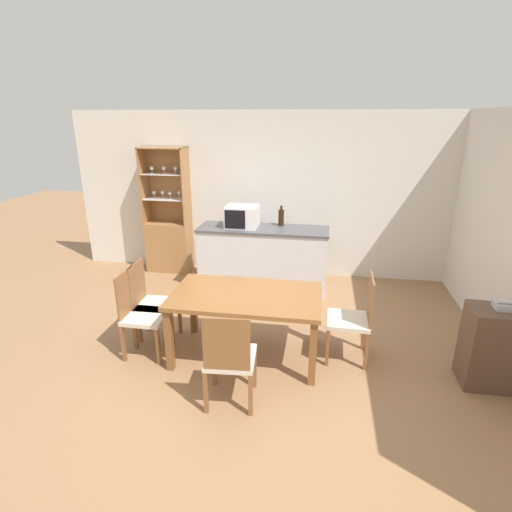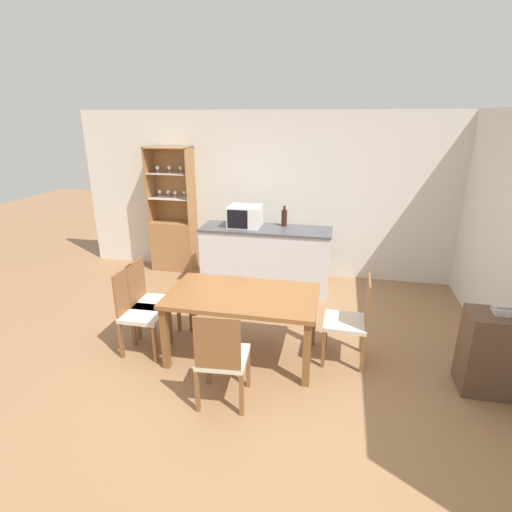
# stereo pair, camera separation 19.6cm
# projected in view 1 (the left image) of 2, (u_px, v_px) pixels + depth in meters

# --- Properties ---
(ground_plane) EXTENTS (18.00, 18.00, 0.00)m
(ground_plane) POSITION_uv_depth(u_px,v_px,m) (254.00, 360.00, 4.24)
(ground_plane) COLOR #936B47
(wall_back) EXTENTS (6.80, 0.06, 2.55)m
(wall_back) POSITION_uv_depth(u_px,v_px,m) (282.00, 196.00, 6.27)
(wall_back) COLOR silver
(wall_back) RESTS_ON ground_plane
(kitchen_counter) EXTENTS (1.89, 0.60, 0.93)m
(kitchen_counter) POSITION_uv_depth(u_px,v_px,m) (263.00, 258.00, 5.90)
(kitchen_counter) COLOR silver
(kitchen_counter) RESTS_ON ground_plane
(display_cabinet) EXTENTS (0.71, 0.38, 2.01)m
(display_cabinet) POSITION_uv_depth(u_px,v_px,m) (169.00, 236.00, 6.59)
(display_cabinet) COLOR #A37042
(display_cabinet) RESTS_ON ground_plane
(dining_table) EXTENTS (1.55, 0.90, 0.72)m
(dining_table) POSITION_uv_depth(u_px,v_px,m) (246.00, 302.00, 4.14)
(dining_table) COLOR brown
(dining_table) RESTS_ON ground_plane
(dining_chair_side_left_near) EXTENTS (0.43, 0.43, 0.94)m
(dining_chair_side_left_near) POSITION_uv_depth(u_px,v_px,m) (142.00, 314.00, 4.24)
(dining_chair_side_left_near) COLOR beige
(dining_chair_side_left_near) RESTS_ON ground_plane
(dining_chair_side_left_far) EXTENTS (0.44, 0.44, 0.94)m
(dining_chair_side_left_far) POSITION_uv_depth(u_px,v_px,m) (152.00, 303.00, 4.49)
(dining_chair_side_left_far) COLOR beige
(dining_chair_side_left_far) RESTS_ON ground_plane
(dining_chair_head_near) EXTENTS (0.46, 0.46, 0.94)m
(dining_chair_head_near) POSITION_uv_depth(u_px,v_px,m) (230.00, 358.00, 3.47)
(dining_chair_head_near) COLOR beige
(dining_chair_head_near) RESTS_ON ground_plane
(dining_chair_side_right_far) EXTENTS (0.44, 0.44, 0.94)m
(dining_chair_side_right_far) POSITION_uv_depth(u_px,v_px,m) (353.00, 318.00, 4.15)
(dining_chair_side_right_far) COLOR beige
(dining_chair_side_right_far) RESTS_ON ground_plane
(microwave) EXTENTS (0.46, 0.40, 0.30)m
(microwave) POSITION_uv_depth(u_px,v_px,m) (242.00, 216.00, 5.77)
(microwave) COLOR silver
(microwave) RESTS_ON kitchen_counter
(wine_bottle) EXTENTS (0.08, 0.08, 0.30)m
(wine_bottle) POSITION_uv_depth(u_px,v_px,m) (281.00, 217.00, 5.84)
(wine_bottle) COLOR black
(wine_bottle) RESTS_ON kitchen_counter
(side_cabinet) EXTENTS (0.52, 0.38, 0.79)m
(side_cabinet) POSITION_uv_depth(u_px,v_px,m) (493.00, 347.00, 3.76)
(side_cabinet) COLOR brown
(side_cabinet) RESTS_ON ground_plane
(telephone) EXTENTS (0.18, 0.15, 0.10)m
(telephone) POSITION_uv_depth(u_px,v_px,m) (505.00, 305.00, 3.63)
(telephone) COLOR #B7B7BC
(telephone) RESTS_ON side_cabinet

